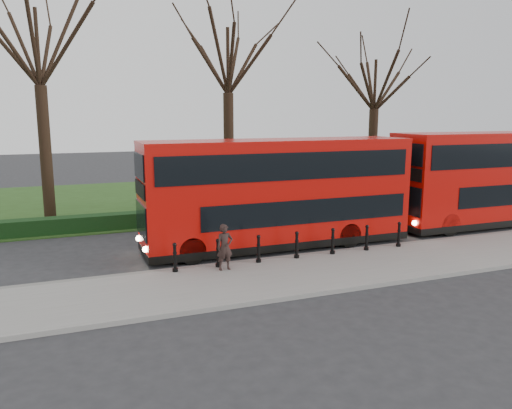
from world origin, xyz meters
name	(u,v)px	position (x,y,z in m)	size (l,w,h in m)	color
ground	(259,255)	(0.00, 0.00, 0.00)	(120.00, 120.00, 0.00)	#28282B
pavement	(290,275)	(0.00, -3.00, 0.07)	(60.00, 4.00, 0.15)	gray
kerb	(269,260)	(0.00, -1.00, 0.07)	(60.00, 0.25, 0.16)	slate
grass_verge	(179,197)	(0.00, 15.00, 0.03)	(60.00, 18.00, 0.06)	#284617
hedge	(212,214)	(0.00, 6.80, 0.40)	(60.00, 0.90, 0.80)	black
yellow_line_outer	(266,260)	(0.00, -0.70, 0.01)	(60.00, 0.10, 0.01)	yellow
yellow_line_inner	(264,258)	(0.00, -0.50, 0.01)	(60.00, 0.10, 0.01)	yellow
tree_left	(37,38)	(-8.00, 10.00, 9.36)	(8.23, 8.23, 12.86)	black
tree_mid	(228,53)	(2.00, 10.00, 9.04)	(7.96, 7.96, 12.43)	black
tree_right	(375,79)	(12.00, 10.00, 7.85)	(6.91, 6.91, 10.80)	black
bollard_row	(297,245)	(1.03, -1.35, 0.65)	(9.63, 0.15, 1.00)	black
bus_lead	(278,194)	(1.24, 0.95, 2.31)	(11.52, 2.64, 4.58)	#B30C07
bus_rear	(500,178)	(13.68, 1.03, 2.38)	(11.87, 2.72, 4.72)	#B30C07
pedestrian	(225,247)	(-2.00, -1.76, 0.98)	(0.60, 0.40, 1.66)	black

